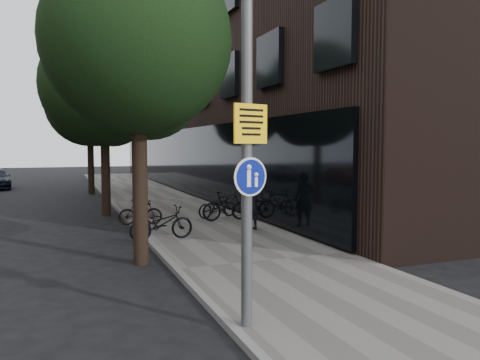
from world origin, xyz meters
name	(u,v)px	position (x,y,z in m)	size (l,w,h in m)	color
ground	(338,312)	(0.00, 0.00, 0.00)	(120.00, 120.00, 0.00)	black
sidewalk	(194,221)	(0.25, 10.00, 0.06)	(4.50, 60.00, 0.12)	slate
curb_edge	(132,224)	(-2.00, 10.00, 0.07)	(0.15, 60.00, 0.13)	slate
building_right_dark_brick	(264,52)	(8.50, 22.00, 9.00)	(12.00, 40.00, 18.00)	black
street_tree_near	(140,49)	(-2.53, 4.64, 5.11)	(4.40, 4.40, 7.50)	black
street_tree_mid	(105,89)	(-2.53, 13.14, 5.11)	(5.00, 5.00, 7.80)	black
street_tree_far	(91,107)	(-2.53, 22.14, 5.11)	(5.00, 5.00, 7.80)	black
signpost	(247,160)	(-1.80, -0.26, 2.63)	(0.57, 0.17, 4.97)	#595B5E
pedestrian	(250,201)	(1.35, 7.19, 1.04)	(0.67, 0.44, 1.85)	black
parked_bike_facade_near	(217,206)	(1.18, 10.02, 0.56)	(0.58, 1.68, 0.88)	black
parked_bike_facade_far	(226,206)	(1.26, 9.24, 0.66)	(0.50, 1.79, 1.07)	black
parked_bike_curb_near	(161,223)	(-1.67, 6.59, 0.61)	(0.65, 1.87, 0.98)	black
parked_bike_curb_far	(140,212)	(-1.80, 9.44, 0.56)	(0.42, 1.47, 0.88)	black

